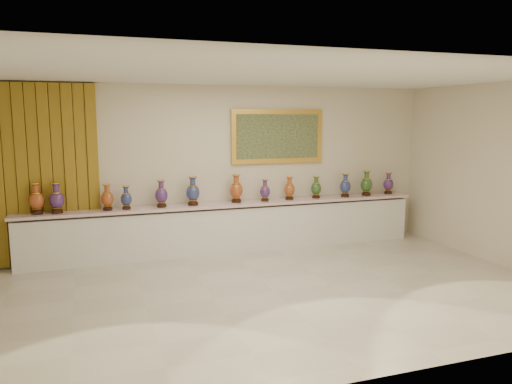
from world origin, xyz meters
The scene contains 17 objects.
ground centered at (0.00, 0.00, 0.00)m, with size 8.00×8.00×0.00m, color beige.
room centered at (-2.39, 2.44, 1.59)m, with size 8.00×8.00×8.00m.
counter centered at (0.00, 2.27, 0.44)m, with size 7.28×0.48×0.90m.
vase_0 centered at (-3.19, 2.25, 1.13)m, with size 0.30×0.30×0.50m.
vase_1 centered at (-2.90, 2.22, 1.12)m, with size 0.30×0.30×0.50m.
vase_2 centered at (-2.12, 2.23, 1.10)m, with size 0.26×0.26×0.44m.
vase_3 centered at (-1.81, 2.22, 1.08)m, with size 0.19×0.19×0.40m.
vase_4 centered at (-1.22, 2.24, 1.11)m, with size 0.23×0.23×0.47m.
vase_5 centered at (-0.67, 2.25, 1.13)m, with size 0.28×0.28×0.51m.
vase_6 centered at (0.13, 2.28, 1.13)m, with size 0.29×0.29×0.51m.
vase_7 centered at (0.67, 2.24, 1.08)m, with size 0.22×0.22×0.40m.
vase_8 centered at (1.16, 2.26, 1.09)m, with size 0.26×0.26×0.43m.
vase_9 centered at (1.71, 2.25, 1.09)m, with size 0.25×0.25×0.42m.
vase_10 centered at (2.31, 2.21, 1.10)m, with size 0.27×0.27×0.46m.
vase_11 centered at (2.79, 2.23, 1.12)m, with size 0.27×0.27×0.49m.
vase_12 centered at (3.34, 2.29, 1.09)m, with size 0.22×0.22×0.43m.
label_card centered at (-1.56, 2.13, 0.90)m, with size 0.10×0.06×0.00m, color white.
Camera 1 is at (-2.42, -6.28, 2.44)m, focal length 35.00 mm.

